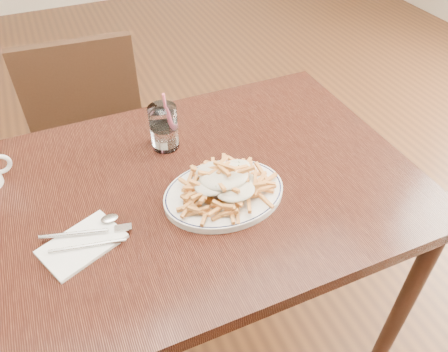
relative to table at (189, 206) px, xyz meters
name	(u,v)px	position (x,y,z in m)	size (l,w,h in m)	color
floor	(198,331)	(0.00, 0.00, -0.67)	(7.00, 7.00, 0.00)	black
table	(189,206)	(0.00, 0.00, 0.00)	(1.20, 0.80, 0.75)	black
chair_far	(89,121)	(-0.16, 0.77, -0.17)	(0.44, 0.44, 0.89)	black
fries_plate	(224,194)	(0.07, -0.08, 0.09)	(0.33, 0.30, 0.02)	silver
loaded_fries	(224,180)	(0.07, -0.08, 0.14)	(0.26, 0.22, 0.07)	#C8843D
napkin	(82,244)	(-0.29, -0.09, 0.08)	(0.18, 0.11, 0.01)	white
cutlery	(81,240)	(-0.29, -0.09, 0.09)	(0.22, 0.11, 0.01)	silver
water_glass	(164,130)	(0.00, 0.18, 0.13)	(0.08, 0.08, 0.17)	white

